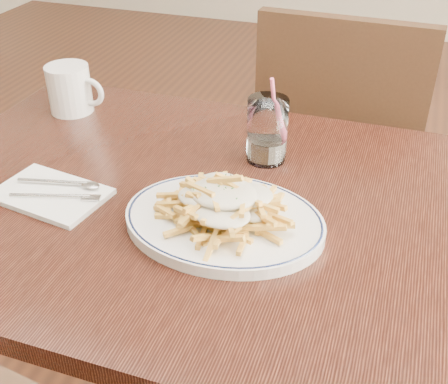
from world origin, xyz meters
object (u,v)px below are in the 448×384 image
at_px(water_glass, 267,134).
at_px(coffee_mug, 71,89).
at_px(loaded_fries, 224,199).
at_px(fries_plate, 224,221).
at_px(table, 219,234).
at_px(chair_far, 339,150).

relative_size(water_glass, coffee_mug, 1.26).
distance_m(water_glass, coffee_mug, 0.50).
xyz_separation_m(loaded_fries, coffee_mug, (-0.48, 0.32, -0.00)).
bearing_deg(fries_plate, table, 115.75).
bearing_deg(coffee_mug, chair_far, 34.96).
bearing_deg(chair_far, loaded_fries, -97.88).
height_order(chair_far, coffee_mug, chair_far).
relative_size(table, coffee_mug, 8.54).
distance_m(loaded_fries, coffee_mug, 0.58).
height_order(table, water_glass, water_glass).
height_order(chair_far, fries_plate, chair_far).
bearing_deg(water_glass, fries_plate, -91.38).
bearing_deg(table, fries_plate, -64.25).
height_order(chair_far, water_glass, chair_far).
distance_m(chair_far, fries_plate, 0.77).
distance_m(chair_far, water_glass, 0.56).
bearing_deg(loaded_fries, coffee_mug, 146.81).
relative_size(fries_plate, loaded_fries, 1.85).
relative_size(loaded_fries, coffee_mug, 1.56).
bearing_deg(loaded_fries, chair_far, 82.12).
distance_m(table, loaded_fries, 0.16).
height_order(fries_plate, loaded_fries, loaded_fries).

